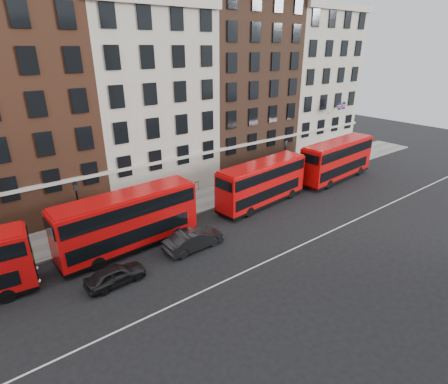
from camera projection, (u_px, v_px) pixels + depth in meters
ground at (252, 249)px, 27.77m from camera, size 120.00×120.00×0.00m
pavement at (184, 204)px, 35.48m from camera, size 80.00×5.00×0.15m
kerb at (197, 213)px, 33.64m from camera, size 80.00×0.30×0.16m
road_centre_line at (270, 260)px, 26.29m from camera, size 70.00×0.12×0.01m
building_terrace at (141, 94)px, 36.87m from camera, size 64.00×11.95×22.00m
bus_b at (128, 220)px, 26.90m from camera, size 11.25×3.33×4.67m
bus_c at (262, 182)px, 34.78m from camera, size 10.82×3.65×4.46m
bus_d at (337, 159)px, 41.42m from camera, size 11.55×3.71×4.77m
car_rear at (115, 275)px, 23.44m from camera, size 4.11×1.81×1.37m
car_front at (194, 239)px, 27.54m from camera, size 4.96×1.89×1.61m
lamp_post_left at (79, 210)px, 27.29m from camera, size 0.44×0.44×5.33m
lamp_post_right at (284, 159)px, 39.58m from camera, size 0.44×0.44×5.33m
traffic_light at (337, 152)px, 44.82m from camera, size 0.25×0.45×3.27m
iron_railings at (173, 192)px, 36.88m from camera, size 6.60×0.06×1.00m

